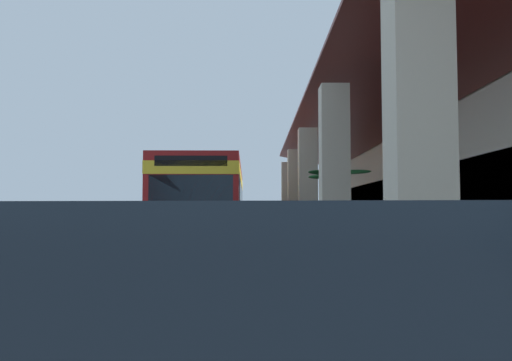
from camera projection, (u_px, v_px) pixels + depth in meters
name	position (u px, v px, depth m)	size (l,w,h in m)	color
ground	(406.00, 255.00, 17.82)	(120.00, 120.00, 0.00)	#38383A
curb_strip	(279.00, 259.00, 15.58)	(32.29, 0.50, 0.12)	#9E998E
transit_bus	(207.00, 201.00, 19.46)	(11.26, 2.98, 3.34)	maroon
potted_palm	(336.00, 243.00, 12.22)	(1.78, 1.53, 2.50)	#4C4742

